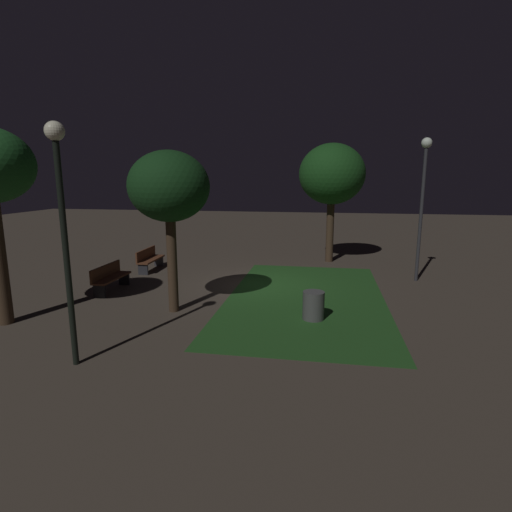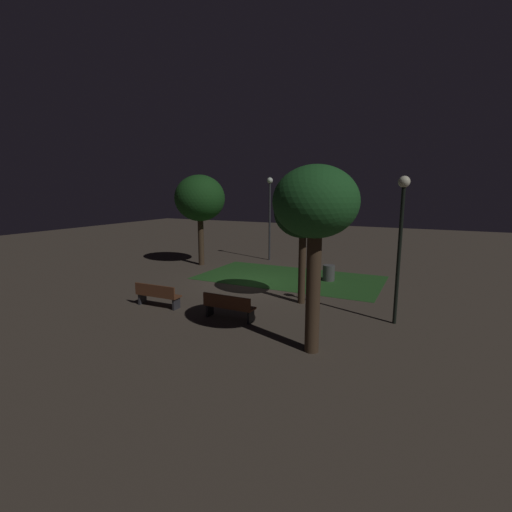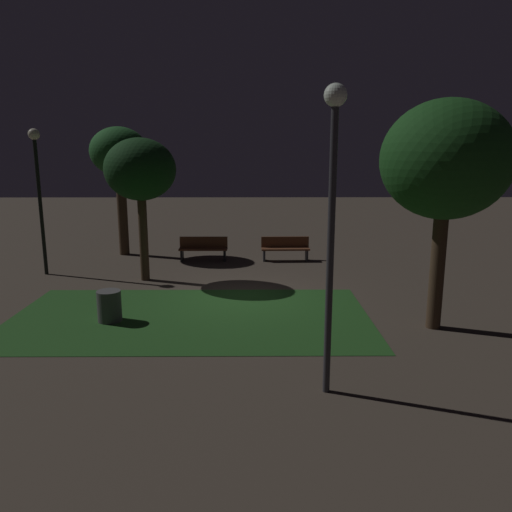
% 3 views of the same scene
% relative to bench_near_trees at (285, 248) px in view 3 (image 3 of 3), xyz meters
% --- Properties ---
extents(ground_plane, '(60.00, 60.00, 0.00)m').
position_rel_bench_near_trees_xyz_m(ground_plane, '(1.54, 4.81, -0.48)').
color(ground_plane, '#473D33').
extents(grass_lawn, '(8.90, 4.84, 0.01)m').
position_rel_bench_near_trees_xyz_m(grass_lawn, '(2.78, 6.48, -0.48)').
color(grass_lawn, '#23511E').
rests_on(grass_lawn, ground).
extents(bench_near_trees, '(1.81, 0.52, 0.88)m').
position_rel_bench_near_trees_xyz_m(bench_near_trees, '(0.00, 0.00, 0.00)').
color(bench_near_trees, brown).
rests_on(bench_near_trees, ground).
extents(bench_by_lamp, '(1.80, 0.49, 0.88)m').
position_rel_bench_near_trees_xyz_m(bench_by_lamp, '(3.08, -0.00, 0.00)').
color(bench_by_lamp, brown).
rests_on(bench_by_lamp, ground).
extents(tree_back_left, '(2.19, 2.19, 4.95)m').
position_rel_bench_near_trees_xyz_m(tree_back_left, '(6.34, -1.12, 3.42)').
color(tree_back_left, '#423021').
rests_on(tree_back_left, ground).
extents(tree_near_wall, '(2.85, 2.85, 5.18)m').
position_rel_bench_near_trees_xyz_m(tree_near_wall, '(-3.01, 7.24, 3.35)').
color(tree_near_wall, '#423021').
rests_on(tree_near_wall, ground).
extents(tree_back_right, '(2.19, 2.19, 4.45)m').
position_rel_bench_near_trees_xyz_m(tree_back_right, '(4.67, 2.85, 2.97)').
color(tree_back_right, '#423021').
rests_on(tree_back_right, ground).
extents(lamp_post_plaza_east, '(0.36, 0.36, 5.08)m').
position_rel_bench_near_trees_xyz_m(lamp_post_plaza_east, '(-0.04, 10.37, 2.92)').
color(lamp_post_plaza_east, '#333338').
rests_on(lamp_post_plaza_east, ground).
extents(lamp_post_plaza_west, '(0.36, 0.36, 4.75)m').
position_rel_bench_near_trees_xyz_m(lamp_post_plaza_west, '(8.15, 2.09, 2.73)').
color(lamp_post_plaza_west, black).
rests_on(lamp_post_plaza_west, ground).
extents(trash_bin, '(0.58, 0.58, 0.77)m').
position_rel_bench_near_trees_xyz_m(trash_bin, '(4.69, 6.77, -0.10)').
color(trash_bin, '#4C4C4C').
rests_on(trash_bin, ground).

